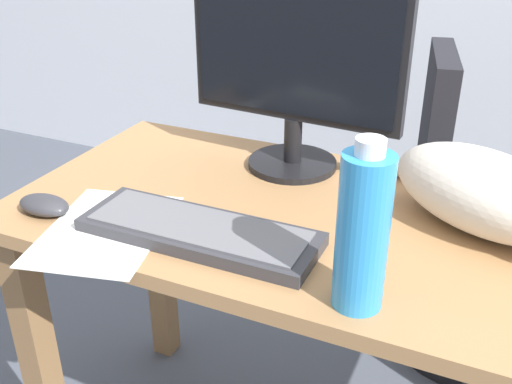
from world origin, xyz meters
TOP-DOWN VIEW (x-y plane):
  - desk at (0.00, 0.00)m, footprint 1.33×0.61m
  - office_chair at (0.20, 0.67)m, footprint 0.49×0.48m
  - monitor at (-0.18, 0.19)m, footprint 0.48×0.20m
  - keyboard at (-0.22, -0.17)m, footprint 0.44×0.15m
  - cat at (0.25, 0.07)m, footprint 0.55×0.34m
  - computer_mouse at (-0.54, -0.21)m, footprint 0.11×0.06m
  - paper_sheet at (-0.40, -0.21)m, footprint 0.27×0.34m
  - water_bottle at (0.09, -0.23)m, footprint 0.08×0.08m

SIDE VIEW (x-z plane):
  - office_chair at x=0.20m, z-range -0.06..0.86m
  - desk at x=0.00m, z-range 0.24..0.98m
  - paper_sheet at x=-0.40m, z-range 0.73..0.73m
  - keyboard at x=-0.22m, z-range 0.73..0.76m
  - computer_mouse at x=-0.54m, z-range 0.73..0.77m
  - cat at x=0.25m, z-range 0.71..0.91m
  - water_bottle at x=0.09m, z-range 0.72..0.99m
  - monitor at x=-0.18m, z-range 0.75..1.17m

